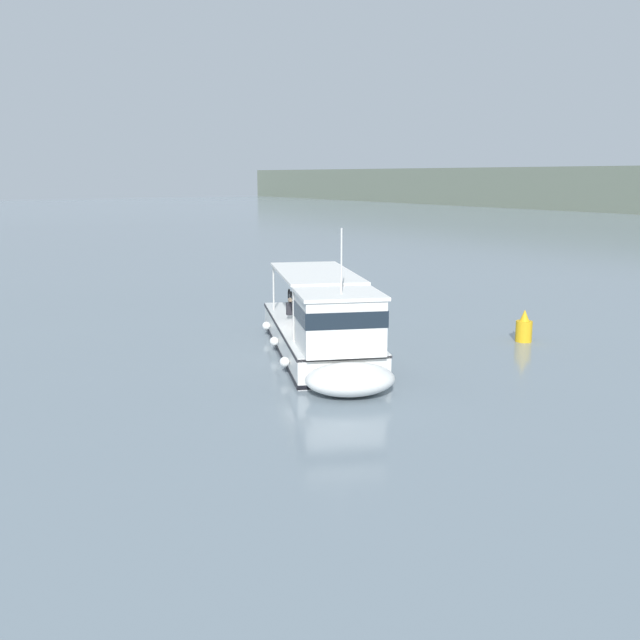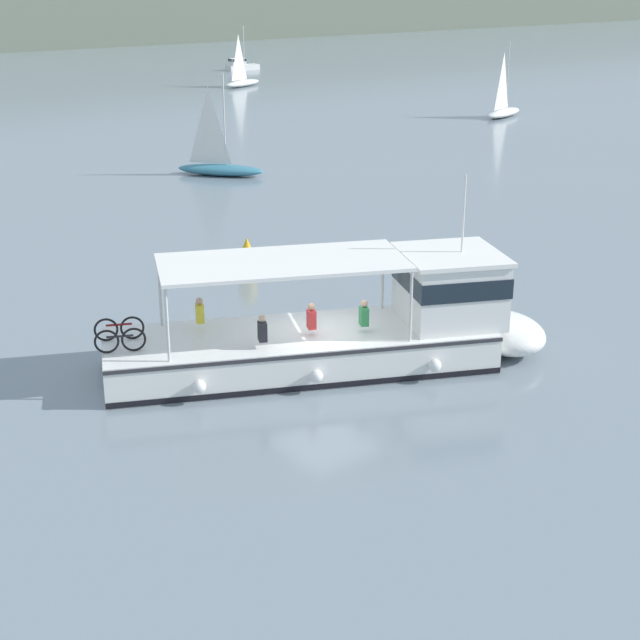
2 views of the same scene
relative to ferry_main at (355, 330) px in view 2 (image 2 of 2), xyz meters
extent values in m
plane|color=gray|center=(-0.81, 0.24, -1.02)|extent=(400.00, 400.00, 0.00)
cube|color=white|center=(-1.48, 0.65, -0.47)|extent=(11.18, 7.24, 1.10)
ellipsoid|color=white|center=(4.21, -1.82, -0.47)|extent=(3.19, 3.58, 1.01)
cube|color=black|center=(-1.48, 0.65, -0.92)|extent=(11.20, 7.28, 0.16)
cube|color=#2D2D33|center=(-1.48, 0.65, 0.00)|extent=(11.20, 7.30, 0.10)
cube|color=white|center=(2.56, -1.11, 1.03)|extent=(3.47, 3.53, 1.90)
cube|color=#19232D|center=(2.56, -1.11, 1.37)|extent=(3.53, 3.61, 0.56)
cube|color=white|center=(2.56, -1.11, 2.04)|extent=(3.68, 3.74, 0.12)
cube|color=white|center=(-1.89, 0.83, 2.13)|extent=(7.32, 5.37, 0.10)
cylinder|color=silver|center=(1.63, 0.78, 1.08)|extent=(0.08, 0.08, 2.00)
cylinder|color=silver|center=(0.55, -1.72, 1.08)|extent=(0.08, 0.08, 2.00)
cylinder|color=silver|center=(-4.33, 3.37, 1.08)|extent=(0.08, 0.08, 2.00)
cylinder|color=silver|center=(-5.42, 0.88, 1.08)|extent=(0.08, 0.08, 2.00)
cylinder|color=silver|center=(2.83, -1.23, 3.20)|extent=(0.06, 0.06, 2.20)
sphere|color=white|center=(0.93, -2.34, -0.52)|extent=(0.36, 0.36, 0.36)
sphere|color=white|center=(-2.10, -1.02, -0.52)|extent=(0.36, 0.36, 0.36)
sphere|color=white|center=(-4.94, 0.21, -0.52)|extent=(0.36, 0.36, 0.36)
torus|color=black|center=(-5.47, 2.87, 0.41)|extent=(0.63, 0.32, 0.66)
torus|color=black|center=(-6.12, 3.15, 0.41)|extent=(0.63, 0.32, 0.66)
cylinder|color=maroon|center=(-5.79, 3.01, 0.53)|extent=(0.67, 0.33, 0.06)
torus|color=black|center=(-5.83, 2.05, 0.41)|extent=(0.63, 0.32, 0.66)
torus|color=black|center=(-6.47, 2.33, 0.41)|extent=(0.63, 0.32, 0.66)
cylinder|color=#232328|center=(-6.15, 2.19, 0.53)|extent=(0.67, 0.33, 0.06)
cube|color=yellow|center=(-3.59, 2.46, 0.54)|extent=(0.33, 0.38, 0.52)
sphere|color=tan|center=(-3.59, 2.46, 0.91)|extent=(0.20, 0.20, 0.20)
cube|color=black|center=(-2.95, 0.25, 0.54)|extent=(0.33, 0.38, 0.52)
sphere|color=beige|center=(-2.95, 0.25, 0.91)|extent=(0.20, 0.20, 0.20)
cube|color=red|center=(-1.34, 0.24, 0.54)|extent=(0.33, 0.38, 0.52)
sphere|color=tan|center=(-1.34, 0.24, 0.91)|extent=(0.20, 0.20, 0.20)
cube|color=#338C4C|center=(-0.02, -0.41, 0.54)|extent=(0.33, 0.38, 0.52)
sphere|color=tan|center=(-0.02, -0.41, 0.91)|extent=(0.20, 0.20, 0.20)
ellipsoid|color=white|center=(38.32, 30.84, -0.72)|extent=(4.99, 2.91, 0.60)
cylinder|color=silver|center=(38.61, 30.94, 1.98)|extent=(0.08, 0.08, 4.80)
pyramid|color=white|center=(37.82, 30.63, 1.67)|extent=(1.62, 0.62, 4.08)
ellipsoid|color=white|center=(32.69, 58.55, -0.72)|extent=(4.97, 3.11, 0.60)
cylinder|color=silver|center=(32.97, 58.67, 1.98)|extent=(0.08, 0.08, 4.80)
pyramid|color=white|center=(32.20, 58.32, 1.67)|extent=(1.60, 0.70, 4.08)
ellipsoid|color=teal|center=(10.35, 24.92, -0.72)|extent=(4.18, 4.56, 0.60)
cylinder|color=silver|center=(10.54, 24.69, 1.98)|extent=(0.08, 0.08, 4.80)
pyramid|color=white|center=(9.97, 25.32, 1.67)|extent=(1.15, 1.33, 4.08)
cube|color=white|center=(40.51, 71.16, -0.74)|extent=(3.62, 1.35, 0.56)
cube|color=white|center=(39.88, 71.16, -0.11)|extent=(1.63, 1.06, 0.70)
cube|color=#19232D|center=(39.88, 71.16, 0.07)|extent=(1.63, 1.09, 0.28)
cylinder|color=gold|center=(2.03, 8.97, -0.57)|extent=(0.70, 0.70, 0.90)
cone|color=gold|center=(2.03, 8.97, 0.13)|extent=(0.42, 0.42, 0.50)
camera|label=1|loc=(22.38, -15.04, 6.01)|focal=40.42mm
camera|label=2|loc=(-15.90, -20.05, 9.74)|focal=54.35mm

